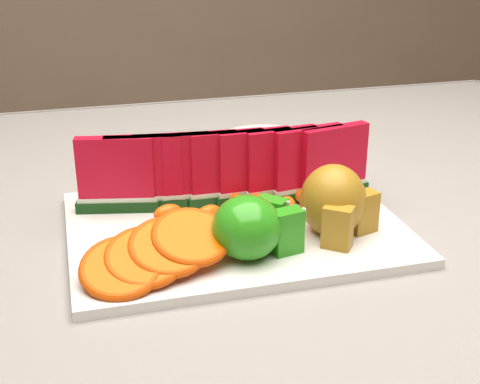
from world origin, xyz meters
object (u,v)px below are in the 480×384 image
at_px(apple_cluster, 253,227).
at_px(side_plate, 267,143).
at_px(platter, 235,228).
at_px(pear_cluster, 335,203).

xyz_separation_m(apple_cluster, side_plate, (0.13, 0.38, -0.04)).
bearing_deg(apple_cluster, side_plate, 70.46).
xyz_separation_m(platter, side_plate, (0.13, 0.30, -0.00)).
distance_m(pear_cluster, side_plate, 0.36).
relative_size(apple_cluster, side_plate, 0.60).
bearing_deg(platter, side_plate, 65.85).
xyz_separation_m(platter, apple_cluster, (-0.00, -0.08, 0.04)).
bearing_deg(side_plate, platter, -114.15).
height_order(pear_cluster, side_plate, pear_cluster).
distance_m(apple_cluster, pear_cluster, 0.11).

